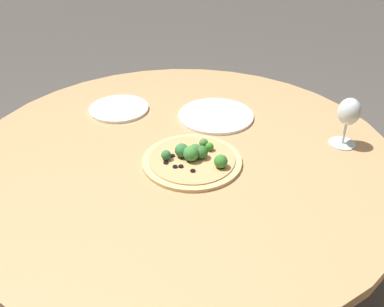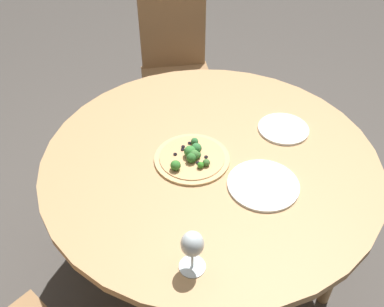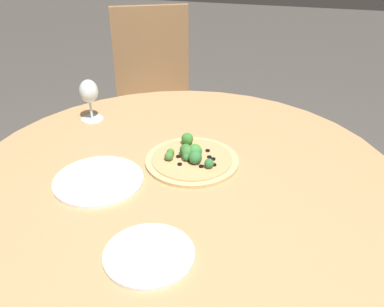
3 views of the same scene
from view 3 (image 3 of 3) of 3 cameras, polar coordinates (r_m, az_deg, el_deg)
dining_table at (r=1.27m, az=-1.31°, el=-4.96°), size 1.27×1.27×0.71m
chair_2 at (r=2.20m, az=-4.97°, el=6.98°), size 0.52×0.52×0.96m
pizza at (r=1.28m, az=-0.07°, el=-0.59°), size 0.28×0.28×0.06m
wine_glass at (r=1.55m, az=-13.58°, el=7.82°), size 0.08×0.08×0.15m
plate_near at (r=0.97m, az=-5.75°, el=-13.28°), size 0.20×0.20×0.01m
plate_far at (r=1.23m, az=-12.36°, el=-3.53°), size 0.25×0.25×0.01m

